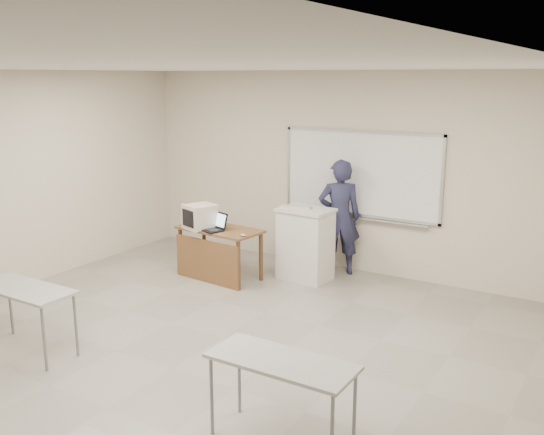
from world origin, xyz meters
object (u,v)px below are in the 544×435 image
Objects in this scene: whiteboard at (361,175)px; mouse at (243,235)px; laptop at (213,226)px; presenter at (339,217)px; instructor_desk at (216,245)px; crt_monitor at (201,216)px; podium at (305,244)px; keyboard at (296,207)px.

mouse is at bearing -123.78° from whiteboard.
mouse is at bearing 10.54° from laptop.
whiteboard is 1.43× the size of presenter.
crt_monitor is (-0.25, -0.02, 0.41)m from instructor_desk.
podium reaches higher than instructor_desk.
presenter reaches higher than podium.
crt_monitor is at bearing -141.09° from whiteboard.
presenter reaches higher than instructor_desk.
crt_monitor is at bearing -149.01° from podium.
presenter is at bearing 55.55° from crt_monitor.
mouse is at bearing -3.86° from instructor_desk.
mouse is (0.57, -0.08, -0.04)m from laptop.
instructor_desk is at bearing -159.36° from keyboard.
whiteboard reaches higher than mouse.
whiteboard is 5.48× the size of keyboard.
podium reaches higher than mouse.
presenter is (0.30, 0.50, 0.34)m from podium.
instructor_desk is at bearing 51.96° from laptop.
whiteboard reaches higher than instructor_desk.
crt_monitor reaches higher than mouse.
presenter is (0.45, 0.53, -0.20)m from keyboard.
instructor_desk is at bearing 22.70° from crt_monitor.
presenter is at bearing 46.42° from instructor_desk.
whiteboard is 1.32m from podium.
mouse is 1.55m from presenter.
presenter is at bearing 61.88° from podium.
keyboard is at bearing 53.59° from laptop.
podium is 10.67× the size of mouse.
presenter is (0.85, 1.30, 0.10)m from mouse.
laptop is at bearing -173.46° from mouse.
podium is at bearing 38.41° from instructor_desk.
laptop is (-1.62, -1.49, -0.67)m from whiteboard.
crt_monitor reaches higher than instructor_desk.
mouse is at bearing -132.29° from keyboard.
presenter is (1.40, 1.21, 0.35)m from instructor_desk.
whiteboard is 25.03× the size of mouse.
podium is at bearing 47.21° from crt_monitor.
crt_monitor is 0.82m from mouse.
podium is (-0.50, -0.77, -0.95)m from whiteboard.
laptop is (0.23, 0.00, -0.11)m from crt_monitor.
presenter is at bearing -126.84° from whiteboard.
crt_monitor is 0.25× the size of presenter.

